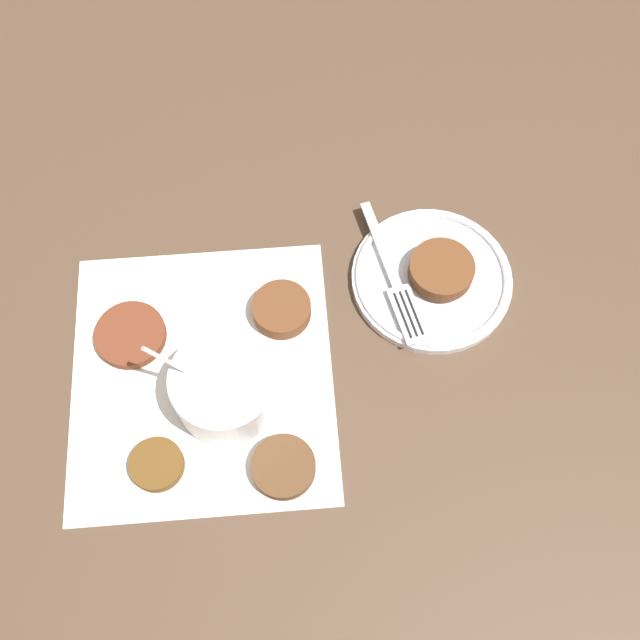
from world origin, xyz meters
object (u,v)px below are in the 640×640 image
Objects in this scene: fork at (397,286)px; fritter_on_plate at (441,270)px; sauce_bowl at (225,388)px; serving_plate at (432,278)px.

fritter_on_plate is at bearing -66.94° from fork.
sauce_bowl is at bearing 125.86° from fritter_on_plate.
fritter_on_plate reaches higher than serving_plate.
sauce_bowl is 0.28m from serving_plate.
serving_plate is at bearing -64.67° from fork.
sauce_bowl reaches higher than fritter_on_plate.
serving_plate is 2.50× the size of fritter_on_plate.
sauce_bowl is 0.24m from fork.
fork is (-0.02, 0.04, 0.01)m from serving_plate.
sauce_bowl is at bearing 128.83° from fork.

